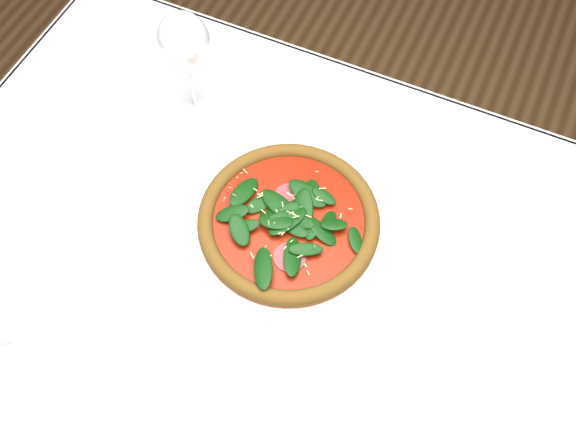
% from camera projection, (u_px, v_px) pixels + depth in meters
% --- Properties ---
extents(ground, '(6.00, 6.00, 0.00)m').
position_uv_depth(ground, '(292.00, 399.00, 1.57)').
color(ground, brown).
rests_on(ground, ground).
extents(dining_table, '(1.21, 0.81, 0.75)m').
position_uv_depth(dining_table, '(295.00, 303.00, 1.00)').
color(dining_table, white).
rests_on(dining_table, ground).
extents(plate, '(0.31, 0.31, 0.01)m').
position_uv_depth(plate, '(289.00, 225.00, 0.95)').
color(plate, white).
rests_on(plate, dining_table).
extents(pizza, '(0.33, 0.33, 0.03)m').
position_uv_depth(pizza, '(289.00, 219.00, 0.93)').
color(pizza, '#965024').
rests_on(pizza, plate).
extents(wine_glass, '(0.08, 0.08, 0.19)m').
position_uv_depth(wine_glass, '(184.00, 45.00, 0.94)').
color(wine_glass, silver).
rests_on(wine_glass, dining_table).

